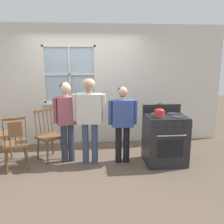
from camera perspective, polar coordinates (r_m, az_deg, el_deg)
The scene contains 11 objects.
ground_plane at distance 4.73m, azimuth -5.88°, elevation -12.45°, with size 16.00×16.00×0.00m, color brown.
wall_back at distance 5.73m, azimuth -6.02°, elevation 5.83°, with size 6.40×0.16×2.70m.
chair_by_window at distance 4.81m, azimuth -21.21°, elevation -6.96°, with size 0.53×0.52×0.99m.
chair_center_cluster at distance 5.07m, azimuth -14.23°, elevation -5.47°, with size 0.58×0.58×0.99m.
person_elderly_left at distance 4.75m, azimuth -10.35°, elevation -0.66°, with size 0.51×0.29×1.54m.
person_teen_center at distance 4.61m, azimuth -5.16°, elevation -0.17°, with size 0.61×0.25×1.61m.
person_adult_right at distance 4.66m, azimuth 2.45°, elevation -1.45°, with size 0.55×0.23×1.46m.
stove at distance 4.85m, azimuth 11.99°, elevation -6.02°, with size 0.75×0.68×1.08m.
kettle at distance 4.54m, azimuth 10.79°, elevation -0.04°, with size 0.21×0.17×0.25m.
potted_plant at distance 5.69m, azimuth -7.98°, elevation 2.73°, with size 0.14×0.14×0.21m.
handbag at distance 4.48m, azimuth -21.31°, elevation -3.52°, with size 0.24×0.23×0.31m.
Camera 1 is at (0.03, -4.29, 2.00)m, focal length 40.00 mm.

